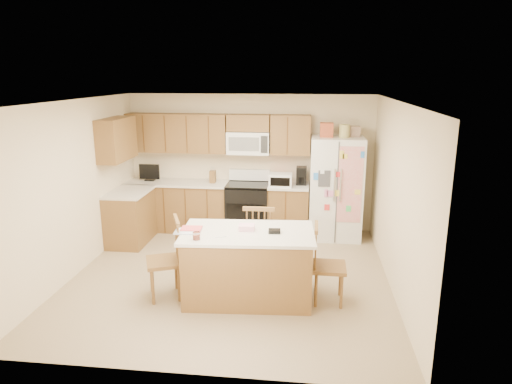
# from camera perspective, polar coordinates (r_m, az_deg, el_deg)

# --- Properties ---
(ground) EXTENTS (4.50, 4.50, 0.00)m
(ground) POSITION_cam_1_polar(r_m,az_deg,el_deg) (6.75, -3.21, -10.45)
(ground) COLOR #867757
(ground) RESTS_ON ground
(room_shell) EXTENTS (4.60, 4.60, 2.52)m
(room_shell) POSITION_cam_1_polar(r_m,az_deg,el_deg) (6.27, -3.40, 1.56)
(room_shell) COLOR beige
(room_shell) RESTS_ON ground
(cabinetry) EXTENTS (3.36, 1.56, 2.15)m
(cabinetry) POSITION_cam_1_polar(r_m,az_deg,el_deg) (8.30, -7.88, 0.96)
(cabinetry) COLOR brown
(cabinetry) RESTS_ON ground
(stove) EXTENTS (0.76, 0.65, 1.13)m
(stove) POSITION_cam_1_polar(r_m,az_deg,el_deg) (8.37, -1.00, -1.92)
(stove) COLOR black
(stove) RESTS_ON ground
(refrigerator) EXTENTS (0.90, 0.79, 2.04)m
(refrigerator) POSITION_cam_1_polar(r_m,az_deg,el_deg) (8.14, 9.95, 0.64)
(refrigerator) COLOR white
(refrigerator) RESTS_ON ground
(island) EXTENTS (1.79, 1.08, 1.01)m
(island) POSITION_cam_1_polar(r_m,az_deg,el_deg) (5.96, -1.02, -9.07)
(island) COLOR brown
(island) RESTS_ON ground
(windsor_chair_left) EXTENTS (0.58, 0.59, 1.06)m
(windsor_chair_left) POSITION_cam_1_polar(r_m,az_deg,el_deg) (6.09, -11.18, -8.40)
(windsor_chair_left) COLOR brown
(windsor_chair_left) RESTS_ON ground
(windsor_chair_back) EXTENTS (0.47, 0.45, 1.07)m
(windsor_chair_back) POSITION_cam_1_polar(r_m,az_deg,el_deg) (6.60, 0.45, -6.22)
(windsor_chair_back) COLOR brown
(windsor_chair_back) RESTS_ON ground
(windsor_chair_right) EXTENTS (0.43, 0.45, 1.02)m
(windsor_chair_right) POSITION_cam_1_polar(r_m,az_deg,el_deg) (5.93, 8.87, -9.14)
(windsor_chair_right) COLOR brown
(windsor_chair_right) RESTS_ON ground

